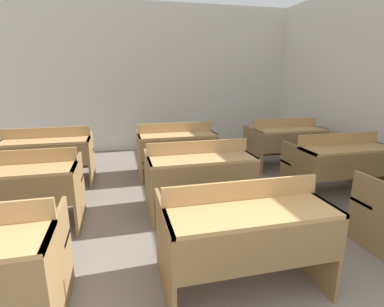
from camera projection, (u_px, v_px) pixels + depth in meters
wall_back at (147, 79)px, 6.09m from camera, size 6.18×0.06×2.91m
bench_front_center at (243, 231)px, 2.17m from camera, size 1.17×0.76×0.83m
bench_second_left at (18, 187)px, 3.00m from camera, size 1.17×0.76×0.83m
bench_second_center at (199, 173)px, 3.42m from camera, size 1.17×0.76×0.83m
bench_second_right at (338, 162)px, 3.86m from camera, size 1.17×0.76×0.83m
bench_third_left at (49, 154)px, 4.25m from camera, size 1.17×0.76×0.83m
bench_third_center at (176, 147)px, 4.66m from camera, size 1.17×0.76×0.83m
bench_third_right at (285, 141)px, 5.08m from camera, size 1.17×0.76×0.83m
wastepaper_bin at (294, 145)px, 5.95m from camera, size 0.23×0.23×0.36m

